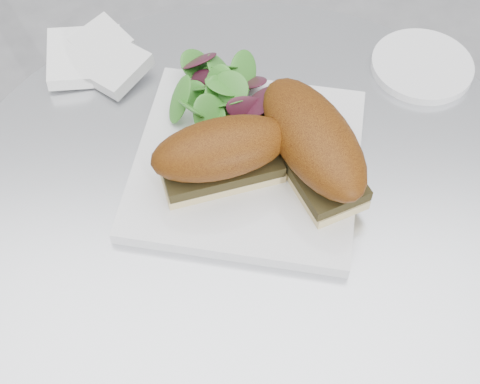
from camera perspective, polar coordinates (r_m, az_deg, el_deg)
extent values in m
cylinder|color=silver|center=(0.74, 1.19, -1.98)|extent=(0.70, 0.70, 0.02)
cylinder|color=silver|center=(1.06, 0.85, -12.82)|extent=(0.07, 0.07, 0.71)
cube|color=white|center=(0.76, 0.62, 2.54)|extent=(0.29, 0.29, 0.02)
cube|color=#DCC289|center=(0.73, -1.54, 1.55)|extent=(0.14, 0.09, 0.01)
cube|color=black|center=(0.72, -1.56, 2.19)|extent=(0.14, 0.09, 0.01)
ellipsoid|color=#633509|center=(0.70, -1.62, 3.74)|extent=(0.16, 0.11, 0.06)
cube|color=#DCC289|center=(0.75, 5.96, 2.47)|extent=(0.12, 0.17, 0.01)
cube|color=black|center=(0.73, 6.05, 3.11)|extent=(0.12, 0.16, 0.01)
ellipsoid|color=#633509|center=(0.71, 6.26, 4.66)|extent=(0.15, 0.19, 0.06)
cylinder|color=white|center=(0.90, 15.28, 10.36)|extent=(0.13, 0.13, 0.01)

